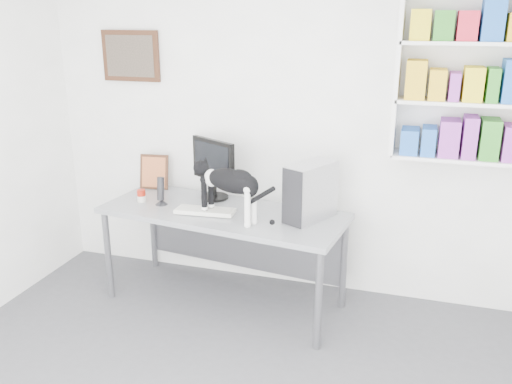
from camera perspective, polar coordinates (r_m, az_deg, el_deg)
room at (r=2.61m, az=-8.71°, el=-1.83°), size 4.01×4.01×2.70m
bookshelf at (r=4.08m, az=21.88°, el=11.53°), size 1.03×0.28×1.24m
wall_art at (r=4.82m, az=-13.05°, el=13.78°), size 0.52×0.04×0.42m
desk at (r=4.35m, az=-3.42°, el=-6.85°), size 1.97×0.97×0.79m
monitor at (r=4.41m, az=-4.45°, el=2.46°), size 0.53×0.43×0.51m
keyboard at (r=4.15m, az=-5.37°, el=-1.99°), size 0.46×0.21×0.03m
pc_tower at (r=3.97m, az=5.78°, el=0.04°), size 0.36×0.46×0.42m
speaker at (r=4.35m, az=-10.00°, el=0.16°), size 0.10×0.10×0.23m
leaning_print at (r=4.76m, az=-10.67°, el=2.17°), size 0.26×0.13×0.31m
soup_can at (r=4.47m, az=-11.97°, el=-0.40°), size 0.08×0.08×0.10m
cat at (r=3.94m, az=-2.74°, el=-0.16°), size 0.68×0.38×0.41m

